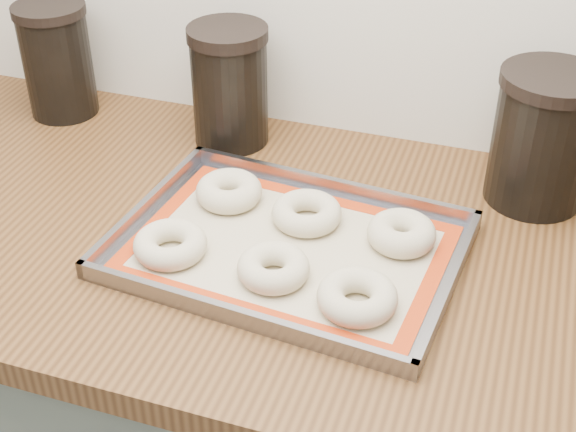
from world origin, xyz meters
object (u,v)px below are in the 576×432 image
(canister_left, at_px, (57,60))
(bagel_back_right, at_px, (401,233))
(bagel_back_left, at_px, (229,191))
(canister_right, at_px, (543,138))
(baking_tray, at_px, (288,248))
(bagel_front_right, at_px, (357,297))
(bagel_front_left, at_px, (170,244))
(bagel_back_mid, at_px, (307,213))
(bagel_front_mid, at_px, (273,268))
(canister_mid, at_px, (230,85))

(canister_left, bearing_deg, bagel_back_right, -17.58)
(bagel_back_left, bearing_deg, canister_right, 20.72)
(baking_tray, distance_m, bagel_back_right, 0.16)
(bagel_front_right, distance_m, bagel_back_left, 0.29)
(bagel_back_right, bearing_deg, canister_right, 48.82)
(bagel_front_left, bearing_deg, canister_left, 137.88)
(bagel_back_left, xyz_separation_m, bagel_back_mid, (0.13, -0.02, -0.00))
(bagel_front_mid, xyz_separation_m, bagel_back_right, (0.14, 0.12, 0.00))
(bagel_front_mid, distance_m, bagel_back_right, 0.19)
(bagel_front_right, relative_size, canister_left, 0.51)
(bagel_front_mid, height_order, canister_left, canister_left)
(bagel_front_left, height_order, bagel_back_left, bagel_back_left)
(bagel_front_left, height_order, bagel_back_right, bagel_back_right)
(baking_tray, height_order, bagel_front_left, bagel_front_left)
(bagel_back_mid, bearing_deg, baking_tray, -94.50)
(baking_tray, bearing_deg, bagel_front_mid, -88.52)
(bagel_back_left, relative_size, canister_mid, 0.49)
(baking_tray, xyz_separation_m, bagel_back_left, (-0.12, 0.08, 0.02))
(baking_tray, relative_size, canister_mid, 2.45)
(bagel_back_right, bearing_deg, canister_mid, 148.23)
(bagel_front_mid, height_order, bagel_back_left, bagel_back_left)
(baking_tray, height_order, bagel_back_right, bagel_back_right)
(bagel_back_left, bearing_deg, bagel_front_mid, -50.68)
(bagel_front_left, relative_size, canister_right, 0.49)
(bagel_back_right, relative_size, canister_left, 0.48)
(canister_right, bearing_deg, canister_left, 178.45)
(bagel_front_right, bearing_deg, bagel_back_right, 80.45)
(canister_left, xyz_separation_m, canister_mid, (0.32, -0.00, 0.00))
(bagel_front_right, relative_size, bagel_back_left, 1.03)
(bagel_front_right, bearing_deg, bagel_back_left, 144.53)
(bagel_front_left, bearing_deg, bagel_back_left, 79.33)
(bagel_back_left, distance_m, canister_mid, 0.21)
(bagel_front_mid, bearing_deg, bagel_back_mid, 88.41)
(baking_tray, xyz_separation_m, canister_right, (0.31, 0.25, 0.10))
(canister_right, bearing_deg, baking_tray, -141.32)
(bagel_back_mid, relative_size, canister_mid, 0.51)
(bagel_back_left, distance_m, bagel_back_right, 0.27)
(bagel_front_right, height_order, bagel_back_mid, bagel_front_right)
(bagel_back_right, xyz_separation_m, canister_left, (-0.65, 0.21, 0.08))
(bagel_back_mid, bearing_deg, canister_left, 158.89)
(bagel_front_right, xyz_separation_m, canister_mid, (-0.31, 0.35, 0.08))
(canister_mid, relative_size, canister_right, 0.98)
(bagel_back_mid, distance_m, canister_mid, 0.29)
(canister_left, relative_size, canister_right, 0.97)
(bagel_back_left, bearing_deg, canister_left, 154.82)
(baking_tray, xyz_separation_m, canister_left, (-0.51, 0.27, 0.09))
(bagel_back_left, distance_m, bagel_back_mid, 0.13)
(bagel_back_mid, height_order, canister_left, canister_left)
(bagel_back_mid, xyz_separation_m, bagel_back_right, (0.14, -0.01, 0.00))
(bagel_back_mid, relative_size, canister_left, 0.51)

